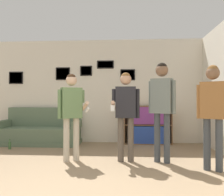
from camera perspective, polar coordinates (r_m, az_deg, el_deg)
The scene contains 9 objects.
wall_back at distance 6.65m, azimuth -4.45°, elevation 1.64°, with size 8.10×0.08×2.70m.
couch at distance 6.60m, azimuth -15.93°, elevation -7.53°, with size 1.98×0.80×0.91m.
bookshelf at distance 6.40m, azimuth 8.16°, elevation -6.10°, with size 1.19×0.30×0.97m.
person_player_foreground_center at distance 4.59m, azimuth -9.27°, elevation -2.24°, with size 0.59×0.37×1.59m.
person_watcher_holding_cup at distance 4.50m, azimuth 3.14°, elevation -2.11°, with size 0.51×0.40×1.61m.
person_spectator_near_bookshelf at distance 4.52m, azimuth 11.35°, elevation -0.55°, with size 0.45×0.34×1.77m.
person_spectator_far_right at distance 4.22m, azimuth 22.06°, elevation -1.67°, with size 0.45×0.35×1.66m.
bottle_on_floor at distance 6.17m, azimuth -22.35°, elevation -9.95°, with size 0.06×0.06×0.23m.
drinking_cup at distance 6.37m, azimuth 8.93°, elevation -1.22°, with size 0.07×0.07×0.12m.
Camera 1 is at (0.97, -2.59, 1.10)m, focal length 40.00 mm.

